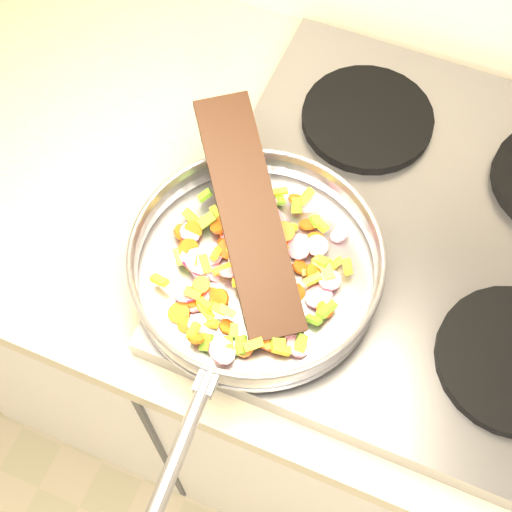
% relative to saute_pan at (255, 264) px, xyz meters
% --- Properties ---
extents(cooktop, '(0.60, 0.60, 0.04)m').
position_rel_saute_pan_xyz_m(cooktop, '(0.19, 0.16, -0.07)').
color(cooktop, '#939399').
rests_on(cooktop, counter_top).
extents(grate_fl, '(0.19, 0.19, 0.02)m').
position_rel_saute_pan_xyz_m(grate_fl, '(0.05, 0.02, -0.04)').
color(grate_fl, black).
rests_on(grate_fl, cooktop).
extents(grate_bl, '(0.19, 0.19, 0.02)m').
position_rel_saute_pan_xyz_m(grate_bl, '(0.05, 0.30, -0.04)').
color(grate_bl, black).
rests_on(grate_bl, cooktop).
extents(saute_pan, '(0.35, 0.52, 0.05)m').
position_rel_saute_pan_xyz_m(saute_pan, '(0.00, 0.00, 0.00)').
color(saute_pan, '#9E9EA5').
rests_on(saute_pan, grate_fl).
extents(vegetable_heap, '(0.24, 0.27, 0.05)m').
position_rel_saute_pan_xyz_m(vegetable_heap, '(-0.01, -0.00, -0.01)').
color(vegetable_heap, '#D75012').
rests_on(vegetable_heap, saute_pan).
extents(wooden_spatula, '(0.24, 0.28, 0.10)m').
position_rel_saute_pan_xyz_m(wooden_spatula, '(-0.03, 0.04, 0.04)').
color(wooden_spatula, black).
rests_on(wooden_spatula, saute_pan).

